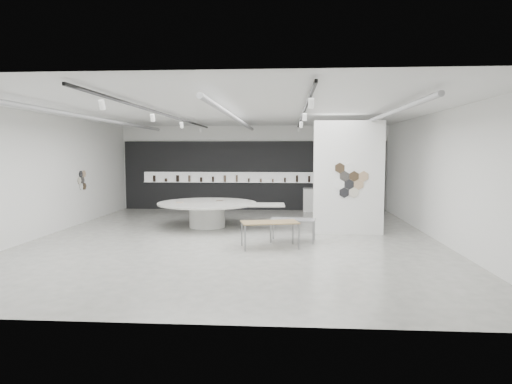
# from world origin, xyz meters

# --- Properties ---
(room) EXTENTS (12.02, 14.02, 3.82)m
(room) POSITION_xyz_m (-0.09, -0.00, 2.07)
(room) COLOR #A7A69D
(room) RESTS_ON ground
(back_wall_display) EXTENTS (11.80, 0.27, 3.10)m
(back_wall_display) POSITION_xyz_m (-0.08, 6.93, 1.54)
(back_wall_display) COLOR black
(back_wall_display) RESTS_ON ground
(partition_column) EXTENTS (2.20, 0.38, 3.60)m
(partition_column) POSITION_xyz_m (3.50, 1.00, 1.80)
(partition_column) COLOR white
(partition_column) RESTS_ON ground
(display_island) EXTENTS (4.52, 3.61, 0.88)m
(display_island) POSITION_xyz_m (-1.15, 1.96, 0.57)
(display_island) COLOR white
(display_island) RESTS_ON ground
(sample_table_wood) EXTENTS (1.67, 1.09, 0.72)m
(sample_table_wood) POSITION_xyz_m (1.09, -1.34, 0.67)
(sample_table_wood) COLOR olive
(sample_table_wood) RESTS_ON ground
(sample_table_stone) EXTENTS (1.36, 0.79, 0.66)m
(sample_table_stone) POSITION_xyz_m (1.73, -0.42, 0.61)
(sample_table_stone) COLOR gray
(sample_table_stone) RESTS_ON ground
(kitchen_counter) EXTENTS (1.90, 0.91, 1.45)m
(kitchen_counter) POSITION_xyz_m (3.18, 6.50, 0.52)
(kitchen_counter) COLOR white
(kitchen_counter) RESTS_ON ground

